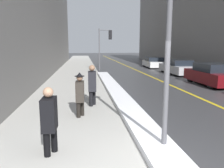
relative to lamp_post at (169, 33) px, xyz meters
The scene contains 12 objects.
sidewalk_slab 14.61m from the lamp_post, 99.58° to the left, with size 4.00×80.00×0.01m.
road_centre_stripe 14.86m from the lamp_post, 75.70° to the left, with size 0.16×80.00×0.00m.
snow_bank_curb 6.60m from the lamp_post, 91.31° to the left, with size 0.84×16.88×0.17m.
building_facade_right 25.06m from the lamp_post, 59.21° to the left, with size 6.00×36.00×14.52m.
lamp_post is the anchor object (origin of this frame).
traffic_light_near 17.21m from the lamp_post, 88.43° to the left, with size 1.31×0.37×4.13m.
pedestrian_nearside 3.16m from the lamp_post, behind, with size 0.31×0.71×1.53m.
pedestrian_with_shoulder_bag 3.84m from the lamp_post, 125.03° to the left, with size 0.33×0.69×1.54m.
pedestrian_trailing 4.74m from the lamp_post, 109.42° to the left, with size 0.33×0.75×1.67m.
parked_car_maroon 10.45m from the lamp_post, 52.56° to the left, with size 1.83×4.13×1.36m.
parked_car_silver 15.29m from the lamp_post, 64.76° to the left, with size 1.83×4.60×1.25m.
parked_car_white 20.92m from the lamp_post, 72.32° to the left, with size 2.12×4.31×1.20m.
Camera 1 is at (-1.43, -3.71, 2.38)m, focal length 35.00 mm.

